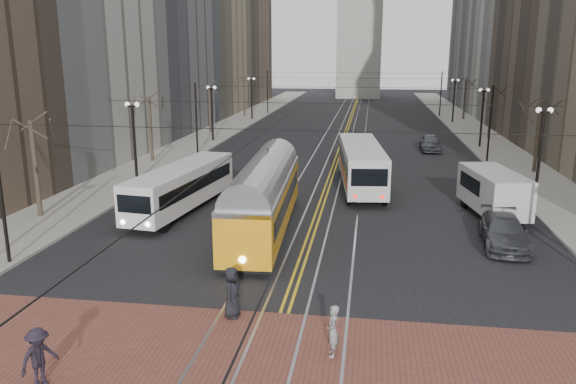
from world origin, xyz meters
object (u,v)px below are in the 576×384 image
(pedestrian_b, at_px, (333,331))
(sedan_grey, at_px, (430,143))
(pedestrian_a, at_px, (232,292))
(sedan_parked, at_px, (504,232))
(transit_bus, at_px, (182,189))
(rear_bus, at_px, (361,167))
(cargo_van, at_px, (493,194))
(pedestrian_d, at_px, (39,357))
(streetcar, at_px, (264,203))

(pedestrian_b, bearing_deg, sedan_grey, 165.18)
(pedestrian_a, bearing_deg, pedestrian_b, -116.10)
(sedan_parked, xyz_separation_m, pedestrian_b, (-7.56, -11.51, 0.12))
(sedan_grey, relative_size, sedan_parked, 0.93)
(transit_bus, height_order, sedan_grey, transit_bus)
(rear_bus, bearing_deg, cargo_van, -43.47)
(transit_bus, relative_size, sedan_parked, 2.12)
(cargo_van, xyz_separation_m, pedestrian_d, (-16.13, -19.69, -0.42))
(rear_bus, height_order, pedestrian_a, rear_bus)
(pedestrian_b, bearing_deg, pedestrian_a, -124.94)
(rear_bus, bearing_deg, pedestrian_b, -96.81)
(sedan_parked, relative_size, pedestrian_a, 2.70)
(transit_bus, bearing_deg, rear_bus, 43.00)
(transit_bus, bearing_deg, pedestrian_a, -56.86)
(cargo_van, height_order, sedan_parked, cargo_van)
(rear_bus, distance_m, sedan_grey, 17.51)
(streetcar, bearing_deg, pedestrian_a, -88.69)
(pedestrian_b, bearing_deg, cargo_van, 149.33)
(transit_bus, relative_size, rear_bus, 0.92)
(sedan_grey, bearing_deg, pedestrian_d, -108.34)
(sedan_grey, bearing_deg, transit_bus, -124.11)
(streetcar, distance_m, pedestrian_a, 9.97)
(sedan_grey, height_order, pedestrian_b, pedestrian_b)
(rear_bus, bearing_deg, streetcar, -120.15)
(rear_bus, height_order, pedestrian_b, rear_bus)
(sedan_grey, bearing_deg, pedestrian_b, -98.66)
(transit_bus, height_order, pedestrian_a, transit_bus)
(pedestrian_a, bearing_deg, streetcar, 7.79)
(cargo_van, bearing_deg, pedestrian_d, -139.23)
(streetcar, bearing_deg, pedestrian_b, -72.53)
(cargo_van, relative_size, pedestrian_a, 3.18)
(sedan_grey, bearing_deg, pedestrian_a, -104.71)
(rear_bus, bearing_deg, sedan_parked, -63.30)
(cargo_van, height_order, pedestrian_a, cargo_van)
(sedan_grey, relative_size, pedestrian_a, 2.50)
(rear_bus, height_order, sedan_grey, rear_bus)
(sedan_parked, bearing_deg, sedan_grey, 96.12)
(sedan_grey, height_order, pedestrian_d, pedestrian_d)
(pedestrian_a, bearing_deg, sedan_grey, -12.03)
(streetcar, height_order, pedestrian_d, streetcar)
(transit_bus, xyz_separation_m, rear_bus, (10.44, 7.44, 0.18))
(pedestrian_d, bearing_deg, cargo_van, -14.00)
(streetcar, height_order, pedestrian_b, streetcar)
(cargo_van, xyz_separation_m, pedestrian_a, (-11.80, -14.70, -0.37))
(rear_bus, height_order, pedestrian_d, rear_bus)
(sedan_grey, distance_m, pedestrian_d, 44.45)
(cargo_van, height_order, sedan_grey, cargo_van)
(rear_bus, distance_m, cargo_van, 9.69)
(pedestrian_b, height_order, pedestrian_d, pedestrian_d)
(sedan_parked, xyz_separation_m, pedestrian_a, (-11.30, -9.37, 0.21))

